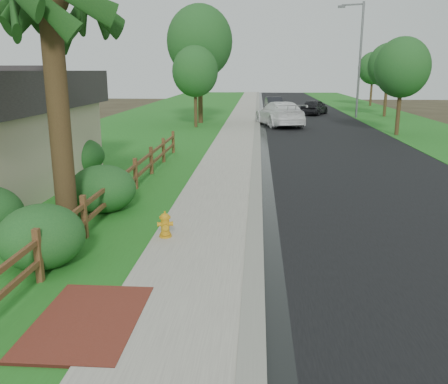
# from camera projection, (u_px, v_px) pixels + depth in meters

# --- Properties ---
(ground) EXTENTS (120.00, 120.00, 0.00)m
(ground) POSITION_uv_depth(u_px,v_px,m) (230.00, 300.00, 8.30)
(ground) COLOR #342C1C
(road) EXTENTS (8.00, 90.00, 0.02)m
(road) POSITION_uv_depth(u_px,v_px,m) (305.00, 116.00, 41.79)
(road) COLOR black
(road) RESTS_ON ground
(curb) EXTENTS (0.40, 90.00, 0.12)m
(curb) POSITION_uv_depth(u_px,v_px,m) (257.00, 115.00, 42.07)
(curb) COLOR gray
(curb) RESTS_ON ground
(wet_gutter) EXTENTS (0.50, 90.00, 0.00)m
(wet_gutter) POSITION_uv_depth(u_px,v_px,m) (261.00, 115.00, 42.05)
(wet_gutter) COLOR black
(wet_gutter) RESTS_ON road
(sidewalk) EXTENTS (2.20, 90.00, 0.10)m
(sidewalk) POSITION_uv_depth(u_px,v_px,m) (243.00, 115.00, 42.16)
(sidewalk) COLOR gray
(sidewalk) RESTS_ON ground
(grass_strip) EXTENTS (1.60, 90.00, 0.06)m
(grass_strip) POSITION_uv_depth(u_px,v_px,m) (222.00, 115.00, 42.29)
(grass_strip) COLOR #23621C
(grass_strip) RESTS_ON ground
(lawn_near) EXTENTS (9.00, 90.00, 0.04)m
(lawn_near) POSITION_uv_depth(u_px,v_px,m) (164.00, 115.00, 42.65)
(lawn_near) COLOR #23621C
(lawn_near) RESTS_ON ground
(verge_far) EXTENTS (6.00, 90.00, 0.04)m
(verge_far) POSITION_uv_depth(u_px,v_px,m) (385.00, 116.00, 41.32)
(verge_far) COLOR #23621C
(verge_far) RESTS_ON ground
(brick_patch) EXTENTS (1.60, 2.40, 0.11)m
(brick_patch) POSITION_uv_depth(u_px,v_px,m) (88.00, 322.00, 7.47)
(brick_patch) COLOR maroon
(brick_patch) RESTS_ON ground
(ranch_fence) EXTENTS (0.12, 16.92, 1.10)m
(ranch_fence) POSITION_uv_depth(u_px,v_px,m) (126.00, 181.00, 14.57)
(ranch_fence) COLOR #492718
(ranch_fence) RESTS_ON ground
(fire_hydrant) EXTENTS (0.42, 0.34, 0.63)m
(fire_hydrant) POSITION_uv_depth(u_px,v_px,m) (165.00, 225.00, 11.10)
(fire_hydrant) COLOR gold
(fire_hydrant) RESTS_ON sidewalk
(white_suv) EXTENTS (3.83, 6.43, 1.74)m
(white_suv) POSITION_uv_depth(u_px,v_px,m) (280.00, 113.00, 34.08)
(white_suv) COLOR white
(white_suv) RESTS_ON road
(dark_car_mid) EXTENTS (3.10, 4.36, 1.38)m
(dark_car_mid) POSITION_uv_depth(u_px,v_px,m) (314.00, 107.00, 42.66)
(dark_car_mid) COLOR black
(dark_car_mid) RESTS_ON road
(dark_car_far) EXTENTS (1.84, 4.31, 1.38)m
(dark_car_far) POSITION_uv_depth(u_px,v_px,m) (274.00, 104.00, 45.93)
(dark_car_far) COLOR black
(dark_car_far) RESTS_ON road
(streetlight) EXTENTS (2.05, 0.91, 9.23)m
(streetlight) POSITION_uv_depth(u_px,v_px,m) (358.00, 54.00, 38.72)
(streetlight) COLOR slate
(streetlight) RESTS_ON ground
(boulder) EXTENTS (1.18, 1.04, 0.65)m
(boulder) POSITION_uv_depth(u_px,v_px,m) (111.00, 195.00, 14.08)
(boulder) COLOR brown
(boulder) RESTS_ON ground
(shrub_a) EXTENTS (1.79, 1.79, 1.31)m
(shrub_a) POSITION_uv_depth(u_px,v_px,m) (41.00, 237.00, 9.56)
(shrub_a) COLOR #1B4D1F
(shrub_a) RESTS_ON ground
(shrub_c) EXTENTS (2.11, 2.11, 1.34)m
(shrub_c) POSITION_uv_depth(u_px,v_px,m) (103.00, 189.00, 13.33)
(shrub_c) COLOR #1B4D1F
(shrub_c) RESTS_ON ground
(shrub_d) EXTENTS (2.13, 2.13, 1.42)m
(shrub_d) POSITION_uv_depth(u_px,v_px,m) (77.00, 156.00, 18.26)
(shrub_d) COLOR #1B4D1F
(shrub_d) RESTS_ON ground
(tree_near_left) EXTENTS (3.14, 3.14, 5.57)m
(tree_near_left) POSITION_uv_depth(u_px,v_px,m) (195.00, 71.00, 32.34)
(tree_near_left) COLOR #392B17
(tree_near_left) RESTS_ON ground
(tree_near_right) EXTENTS (3.26, 3.26, 5.87)m
(tree_near_right) POSITION_uv_depth(u_px,v_px,m) (402.00, 68.00, 28.28)
(tree_near_right) COLOR #392B17
(tree_near_right) RESTS_ON ground
(tree_mid_left) EXTENTS (4.80, 4.80, 8.58)m
(tree_mid_left) POSITION_uv_depth(u_px,v_px,m) (200.00, 42.00, 34.53)
(tree_mid_left) COLOR #392B17
(tree_mid_left) RESTS_ON ground
(tree_mid_right) EXTENTS (3.41, 3.41, 6.17)m
(tree_mid_right) POSITION_uv_depth(u_px,v_px,m) (388.00, 66.00, 39.92)
(tree_mid_right) COLOR #392B17
(tree_mid_right) RESTS_ON ground
(tree_far_right) EXTENTS (3.20, 3.20, 5.91)m
(tree_far_right) POSITION_uv_depth(u_px,v_px,m) (373.00, 68.00, 52.12)
(tree_far_right) COLOR #392B17
(tree_far_right) RESTS_ON ground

